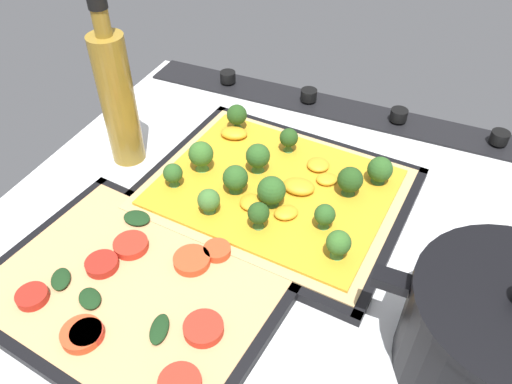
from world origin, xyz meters
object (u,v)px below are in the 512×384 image
Objects in this scene: baking_tray_front at (274,194)px; baking_tray_back at (133,292)px; veggie_pizza_back at (133,290)px; cooking_pot at (502,338)px; oil_bottle at (117,98)px; broccoli_pizza at (274,185)px.

baking_tray_front and baking_tray_back have the same top height.
veggie_pizza_back is at bearing 69.43° from baking_tray_front.
baking_tray_back is at bearing -36.84° from veggie_pizza_back.
baking_tray_front is 1.47× the size of cooking_pot.
baking_tray_back is at bearing 125.11° from oil_bottle.
oil_bottle is at bearing -54.89° from baking_tray_back.
cooking_pot is (-29.11, 15.43, 3.73)cm from broccoli_pizza.
baking_tray_back is at bearing 68.74° from broccoli_pizza.
broccoli_pizza is 33.16cm from cooking_pot.
broccoli_pizza is at bearing -178.53° from oil_bottle.
veggie_pizza_back is 27.79cm from oil_bottle.
cooking_pot is at bearing 164.22° from oil_bottle.
baking_tray_front is 1.07× the size of broccoli_pizza.
oil_bottle reaches higher than baking_tray_front.
oil_bottle is (23.42, 0.60, 10.01)cm from baking_tray_front.
cooking_pot is at bearing 152.08° from broccoli_pizza.
broccoli_pizza is at bearing 1.63° from baking_tray_front.
veggie_pizza_back is 38.15cm from cooking_pot.
baking_tray_front is at bearing -110.57° from veggie_pizza_back.
broccoli_pizza is 23.41cm from baking_tray_back.
baking_tray_front is 25.47cm from oil_bottle.
baking_tray_back is 1.08× the size of veggie_pizza_back.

